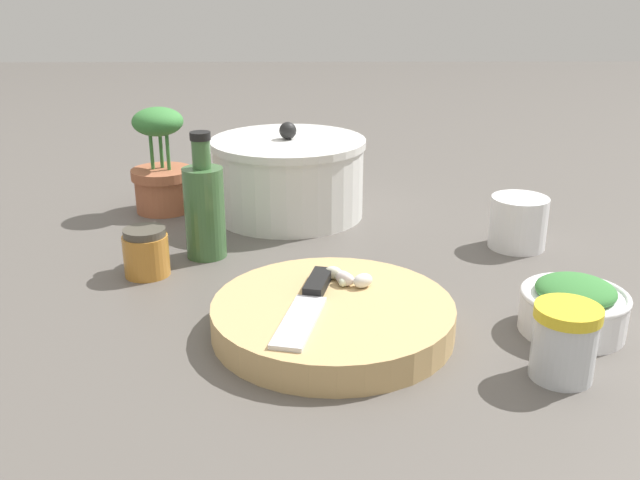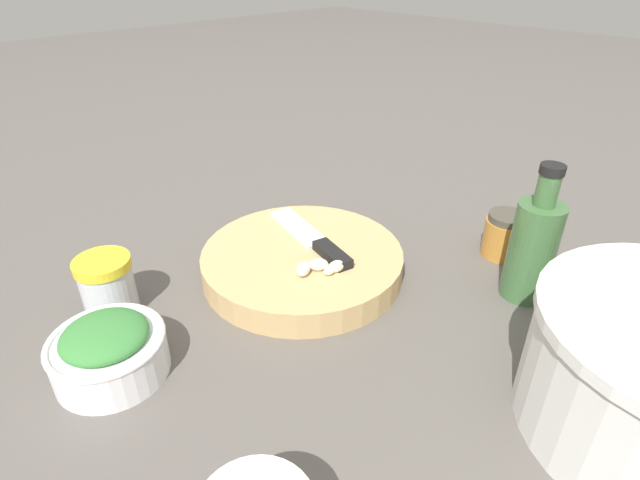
{
  "view_description": "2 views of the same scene",
  "coord_description": "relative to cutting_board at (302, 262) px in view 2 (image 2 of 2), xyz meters",
  "views": [
    {
      "loc": [
        -0.01,
        -0.83,
        0.38
      ],
      "look_at": [
        0.0,
        -0.01,
        0.07
      ],
      "focal_mm": 40.0,
      "sensor_mm": 36.0,
      "label": 1
    },
    {
      "loc": [
        0.4,
        0.32,
        0.39
      ],
      "look_at": [
        0.03,
        -0.06,
        0.08
      ],
      "focal_mm": 28.0,
      "sensor_mm": 36.0,
      "label": 2
    }
  ],
  "objects": [
    {
      "name": "ground_plane",
      "position": [
        -0.02,
        0.11,
        -0.02
      ],
      "size": [
        5.0,
        5.0,
        0.0
      ],
      "primitive_type": "plane",
      "color": "#56514C"
    },
    {
      "name": "cutting_board",
      "position": [
        0.0,
        0.0,
        0.0
      ],
      "size": [
        0.27,
        0.27,
        0.04
      ],
      "color": "tan",
      "rests_on": "ground_plane"
    },
    {
      "name": "chef_knife",
      "position": [
        -0.03,
        -0.01,
        0.02
      ],
      "size": [
        0.07,
        0.19,
        0.01
      ],
      "rotation": [
        0.0,
        0.0,
        2.91
      ],
      "color": "black",
      "rests_on": "cutting_board"
    },
    {
      "name": "garlic_cloves",
      "position": [
        0.02,
        0.05,
        0.03
      ],
      "size": [
        0.06,
        0.05,
        0.02
      ],
      "color": "white",
      "rests_on": "cutting_board"
    },
    {
      "name": "herb_bowl",
      "position": [
        0.27,
        -0.0,
        0.01
      ],
      "size": [
        0.12,
        0.12,
        0.06
      ],
      "color": "white",
      "rests_on": "ground_plane"
    },
    {
      "name": "spice_jar",
      "position": [
        0.23,
        -0.1,
        0.02
      ],
      "size": [
        0.07,
        0.07,
        0.08
      ],
      "color": "silver",
      "rests_on": "ground_plane"
    },
    {
      "name": "honey_jar",
      "position": [
        -0.24,
        0.17,
        0.01
      ],
      "size": [
        0.06,
        0.06,
        0.07
      ],
      "color": "#BC7A2D",
      "rests_on": "ground_plane"
    },
    {
      "name": "oil_bottle",
      "position": [
        -0.17,
        0.23,
        0.05
      ],
      "size": [
        0.06,
        0.06,
        0.18
      ],
      "color": "#3D6638",
      "rests_on": "ground_plane"
    }
  ]
}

